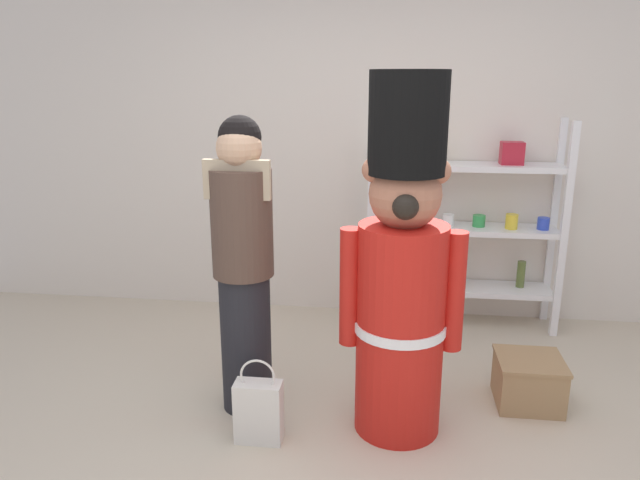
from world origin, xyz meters
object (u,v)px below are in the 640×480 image
at_px(person_shopper, 243,261).
at_px(shopping_bag, 259,410).
at_px(merchandise_shelf, 463,223).
at_px(display_crate, 528,381).
at_px(teddy_bear_guard, 402,276).

bearing_deg(person_shopper, shopping_bag, -66.91).
relative_size(merchandise_shelf, display_crate, 4.17).
bearing_deg(display_crate, teddy_bear_guard, -156.24).
height_order(teddy_bear_guard, person_shopper, teddy_bear_guard).
distance_m(teddy_bear_guard, display_crate, 1.07).
height_order(person_shopper, shopping_bag, person_shopper).
bearing_deg(teddy_bear_guard, merchandise_shelf, 72.75).
distance_m(merchandise_shelf, teddy_bear_guard, 1.52).
xyz_separation_m(merchandise_shelf, shopping_bag, (-1.14, -1.66, -0.60)).
height_order(merchandise_shelf, teddy_bear_guard, teddy_bear_guard).
distance_m(person_shopper, shopping_bag, 0.77).
relative_size(merchandise_shelf, shopping_bag, 3.34).
relative_size(teddy_bear_guard, person_shopper, 1.13).
bearing_deg(merchandise_shelf, display_crate, -75.69).
xyz_separation_m(person_shopper, display_crate, (1.57, 0.22, -0.72)).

